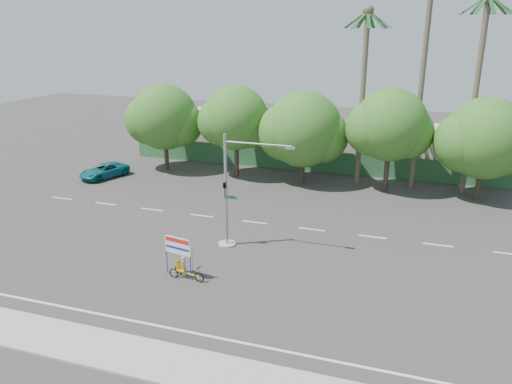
% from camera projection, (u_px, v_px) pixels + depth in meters
% --- Properties ---
extents(ground, '(120.00, 120.00, 0.00)m').
position_uv_depth(ground, '(243.00, 280.00, 26.67)').
color(ground, '#33302D').
rests_on(ground, ground).
extents(sidewalk_near, '(50.00, 2.40, 0.12)m').
position_uv_depth(sidewalk_near, '(181.00, 366.00, 19.90)').
color(sidewalk_near, gray).
rests_on(sidewalk_near, ground).
extents(fence, '(38.00, 0.08, 2.00)m').
position_uv_depth(fence, '(322.00, 162.00, 45.70)').
color(fence, '#336B3D').
rests_on(fence, ground).
extents(building_left, '(12.00, 8.00, 4.00)m').
position_uv_depth(building_left, '(236.00, 134.00, 52.37)').
color(building_left, beige).
rests_on(building_left, ground).
extents(building_right, '(14.00, 8.00, 3.60)m').
position_uv_depth(building_right, '(415.00, 149.00, 47.13)').
color(building_right, beige).
rests_on(building_right, ground).
extents(tree_far_left, '(7.14, 6.00, 7.96)m').
position_uv_depth(tree_far_left, '(164.00, 119.00, 45.48)').
color(tree_far_left, '#473828').
rests_on(tree_far_left, ground).
extents(tree_left, '(6.66, 5.60, 8.07)m').
position_uv_depth(tree_left, '(236.00, 120.00, 43.32)').
color(tree_left, '#473828').
rests_on(tree_left, ground).
extents(tree_center, '(7.62, 6.40, 7.85)m').
position_uv_depth(tree_center, '(303.00, 131.00, 41.74)').
color(tree_center, '#473828').
rests_on(tree_center, ground).
extents(tree_right, '(6.90, 5.80, 8.36)m').
position_uv_depth(tree_right, '(390.00, 127.00, 39.43)').
color(tree_right, '#473828').
rests_on(tree_right, ground).
extents(tree_far_right, '(7.38, 6.20, 7.94)m').
position_uv_depth(tree_far_right, '(484.00, 141.00, 37.56)').
color(tree_far_right, '#473828').
rests_on(tree_far_right, ground).
extents(palm_tall, '(3.73, 3.79, 17.45)m').
position_uv_depth(palm_tall, '(424.00, 59.00, 38.50)').
color(palm_tall, '#70604C').
rests_on(palm_tall, ground).
extents(palm_mid, '(3.73, 3.79, 15.45)m').
position_uv_depth(palm_mid, '(478.00, 74.00, 37.66)').
color(palm_mid, '#70604C').
rests_on(palm_mid, ground).
extents(palm_short, '(3.73, 3.79, 14.45)m').
position_uv_depth(palm_short, '(364.00, 78.00, 40.34)').
color(palm_short, '#70604C').
rests_on(palm_short, ground).
extents(traffic_signal, '(4.72, 1.10, 7.00)m').
position_uv_depth(traffic_signal, '(231.00, 201.00, 29.96)').
color(traffic_signal, gray).
rests_on(traffic_signal, ground).
extents(trike_billboard, '(2.43, 0.81, 2.42)m').
position_uv_depth(trike_billboard, '(182.00, 261.00, 26.70)').
color(trike_billboard, black).
rests_on(trike_billboard, ground).
extents(pickup_truck, '(3.52, 4.90, 1.24)m').
position_uv_depth(pickup_truck, '(104.00, 171.00, 44.27)').
color(pickup_truck, '#0F5F6F').
rests_on(pickup_truck, ground).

